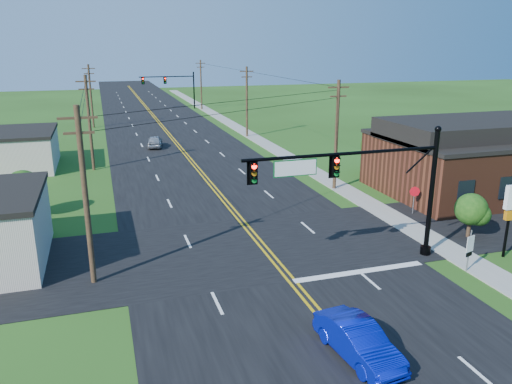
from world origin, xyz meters
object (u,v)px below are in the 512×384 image
object	(u,v)px
route_sign	(470,248)
stop_sign	(414,194)
blue_car	(358,342)
signal_mast_main	(361,181)
signal_mast_far	(170,85)

from	to	relation	value
route_sign	stop_sign	bearing A→B (deg)	56.27
blue_car	stop_sign	world-z (taller)	stop_sign
signal_mast_main	route_sign	xyz separation A→B (m)	(5.18, -2.64, -3.37)
signal_mast_far	stop_sign	world-z (taller)	signal_mast_far
route_sign	signal_mast_main	bearing A→B (deg)	136.47
signal_mast_far	blue_car	size ratio (longest dim) A/B	2.53
stop_sign	signal_mast_main	bearing A→B (deg)	-118.37
signal_mast_main	stop_sign	world-z (taller)	signal_mast_main
blue_car	stop_sign	size ratio (longest dim) A/B	2.12
blue_car	route_sign	distance (m)	10.60
signal_mast_far	stop_sign	distance (m)	66.12
signal_mast_far	route_sign	xyz separation A→B (m)	(5.08, -74.64, -3.16)
route_sign	blue_car	bearing A→B (deg)	-167.83
signal_mast_main	stop_sign	size ratio (longest dim) A/B	5.54
route_sign	stop_sign	distance (m)	9.49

